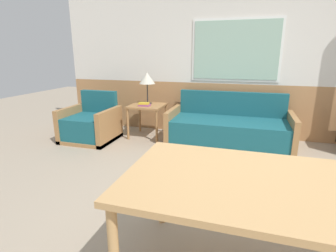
# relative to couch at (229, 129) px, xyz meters

# --- Properties ---
(ground_plane) EXTENTS (16.00, 16.00, 0.00)m
(ground_plane) POSITION_rel_couch_xyz_m (0.36, -2.08, -0.25)
(ground_plane) COLOR gray
(wall_back) EXTENTS (7.20, 0.09, 2.70)m
(wall_back) POSITION_rel_couch_xyz_m (0.34, 0.55, 1.11)
(wall_back) COLOR #AD7A4C
(wall_back) RESTS_ON ground_plane
(couch) EXTENTS (1.97, 0.88, 0.82)m
(couch) POSITION_rel_couch_xyz_m (0.00, 0.00, 0.00)
(couch) COLOR #9E7042
(couch) RESTS_ON ground_plane
(armchair) EXTENTS (0.84, 0.78, 0.82)m
(armchair) POSITION_rel_couch_xyz_m (-2.30, -0.47, 0.01)
(armchair) COLOR #9E7042
(armchair) RESTS_ON ground_plane
(side_table) EXTENTS (0.59, 0.59, 0.58)m
(side_table) POSITION_rel_couch_xyz_m (-1.43, 0.01, 0.24)
(side_table) COLOR #9E7042
(side_table) RESTS_ON ground_plane
(table_lamp) EXTENTS (0.28, 0.28, 0.56)m
(table_lamp) POSITION_rel_couch_xyz_m (-1.46, 0.11, 0.78)
(table_lamp) COLOR #262628
(table_lamp) RESTS_ON side_table
(book_stack) EXTENTS (0.21, 0.15, 0.06)m
(book_stack) POSITION_rel_couch_xyz_m (-1.44, -0.11, 0.36)
(book_stack) COLOR #994C84
(book_stack) RESTS_ON side_table
(dining_table) EXTENTS (2.00, 0.98, 0.73)m
(dining_table) POSITION_rel_couch_xyz_m (0.55, -2.74, 0.42)
(dining_table) COLOR tan
(dining_table) RESTS_ON ground_plane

